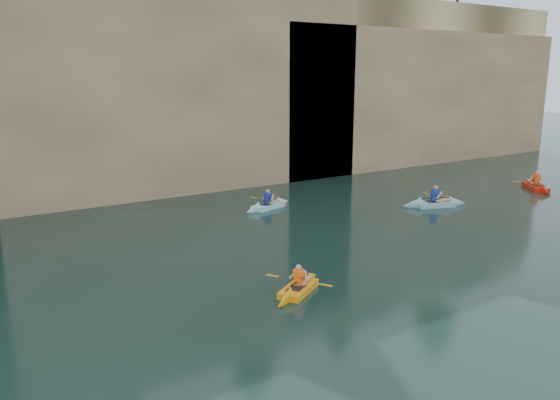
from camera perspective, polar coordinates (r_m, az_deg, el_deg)
cliff at (r=36.99m, az=-18.77°, el=11.62°), size 70.00×16.00×12.00m
cliff_slab_center at (r=30.56m, az=-11.51°, el=11.29°), size 24.00×2.40×11.40m
cliff_slab_east at (r=42.21m, az=15.15°, el=10.49°), size 26.00×2.40×9.84m
sea_cave_center at (r=28.70m, az=-21.86°, el=2.25°), size 3.50×1.00×3.20m
sea_cave_east at (r=34.02m, az=1.87°, el=5.88°), size 5.00×1.00×4.50m
kayaker_orange at (r=16.93m, az=1.94°, el=-9.16°), size 2.82×2.09×1.10m
kayaker_ltblue_near at (r=28.48m, az=15.85°, el=-0.33°), size 3.41×2.43×1.33m
kayaker_red_far at (r=34.75m, az=25.15°, el=1.29°), size 2.78×3.42×1.34m
kayaker_ltblue_mid at (r=27.04m, az=-1.28°, el=-0.57°), size 3.20×2.27×1.19m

